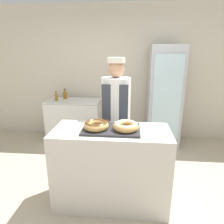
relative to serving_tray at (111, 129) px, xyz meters
The scene contains 13 objects.
ground_plane 0.96m from the serving_tray, ahead, with size 14.00×14.00×0.00m, color #B7A88E.
wall_back 2.17m from the serving_tray, 90.00° to the left, with size 8.00×0.06×2.70m.
display_counter 0.49m from the serving_tray, ahead, with size 1.32×0.59×0.95m.
serving_tray is the anchor object (origin of this frame).
donut_chocolate_glaze 0.18m from the serving_tray, 167.57° to the right, with size 0.28×0.28×0.08m.
donut_light_glaze 0.18m from the serving_tray, 12.43° to the right, with size 0.28×0.28×0.08m.
brownie_back_left 0.17m from the serving_tray, 122.58° to the left, with size 0.09×0.09×0.03m.
brownie_back_right 0.17m from the serving_tray, 57.42° to the left, with size 0.09×0.09×0.03m.
baker_person 0.61m from the serving_tray, 89.30° to the left, with size 0.40×0.40×1.72m.
beverage_fridge 1.95m from the serving_tray, 64.14° to the left, with size 0.60×0.65×1.92m.
chest_freezer 2.06m from the serving_tray, 117.86° to the left, with size 1.06×0.60×0.86m.
bottle_amber 2.10m from the serving_tray, 126.71° to the left, with size 0.06×0.06×0.19m.
bottle_amber_b 2.21m from the serving_tray, 121.25° to the left, with size 0.08×0.08×0.20m.
Camera 1 is at (0.20, -2.07, 1.78)m, focal length 32.00 mm.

